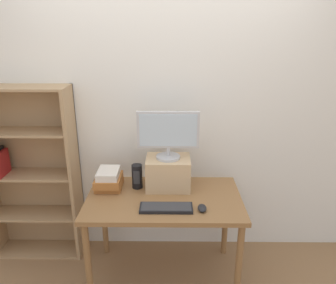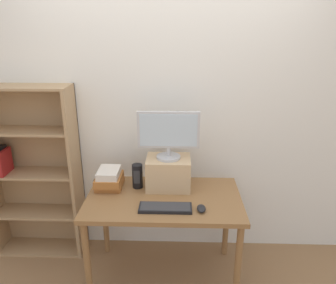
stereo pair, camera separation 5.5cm
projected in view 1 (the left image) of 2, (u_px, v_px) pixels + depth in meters
The scene contains 10 objects.
ground_plane at pixel (164, 275), 2.79m from camera, with size 12.00×12.00×0.00m, color olive.
back_wall at pixel (165, 112), 2.83m from camera, with size 7.00×0.08×2.60m.
desk at pixel (164, 207), 2.57m from camera, with size 1.20×0.71×0.75m.
bookshelf_unit at pixel (29, 173), 2.87m from camera, with size 0.80×0.28×1.56m.
riser_box at pixel (168, 173), 2.66m from camera, with size 0.35×0.27×0.26m.
computer_monitor at pixel (168, 133), 2.54m from camera, with size 0.48×0.19×0.38m.
keyboard at pixel (166, 208), 2.37m from camera, with size 0.38×0.14×0.02m.
computer_mouse at pixel (202, 208), 2.35m from camera, with size 0.06×0.10×0.04m.
book_stack at pixel (109, 179), 2.66m from camera, with size 0.21×0.25×0.16m.
desk_speaker at pixel (137, 176), 2.66m from camera, with size 0.08×0.09×0.20m.
Camera 1 is at (0.05, -2.25, 2.01)m, focal length 35.00 mm.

